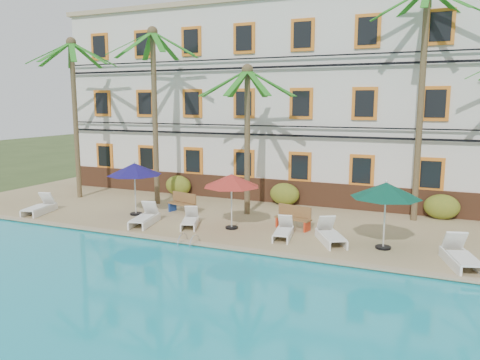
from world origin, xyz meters
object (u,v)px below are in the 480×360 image
at_px(palm_d, 423,75).
at_px(lounger_c, 190,220).
at_px(lounger_a, 40,207).
at_px(lounger_b, 145,218).
at_px(lounger_d, 283,231).
at_px(bench_left, 183,203).
at_px(palm_a, 74,97).
at_px(umbrella_red, 232,181).
at_px(umbrella_blue, 134,169).
at_px(pool_ladder, 189,244).
at_px(palm_c, 247,117).
at_px(lounger_f, 461,256).
at_px(lounger_e, 330,235).
at_px(bench_right, 294,217).
at_px(palm_b, 154,93).
at_px(umbrella_green, 386,191).

xyz_separation_m(palm_d, lounger_c, (-8.41, -4.77, -5.94)).
relative_size(lounger_a, lounger_b, 1.00).
relative_size(lounger_c, lounger_d, 1.00).
xyz_separation_m(lounger_d, bench_left, (-5.51, 1.98, 0.21)).
xyz_separation_m(palm_a, umbrella_red, (10.17, -2.52, -3.39)).
xyz_separation_m(umbrella_blue, umbrella_red, (4.98, -0.41, -0.12)).
distance_m(umbrella_red, pool_ladder, 3.24).
bearing_deg(pool_ladder, palm_c, 88.20).
bearing_deg(lounger_f, palm_d, 106.94).
height_order(umbrella_blue, lounger_c, umbrella_blue).
bearing_deg(lounger_b, lounger_e, 4.17).
bearing_deg(lounger_d, pool_ladder, -143.83).
bearing_deg(palm_d, bench_right, -142.33).
relative_size(palm_b, lounger_a, 4.27).
xyz_separation_m(palm_b, lounger_d, (7.74, -3.21, -5.25)).
bearing_deg(bench_left, bench_right, -5.85).
distance_m(umbrella_green, bench_right, 4.19).
xyz_separation_m(umbrella_green, lounger_e, (-1.86, -0.03, -1.77)).
distance_m(umbrella_green, bench_left, 9.46).
bearing_deg(lounger_b, palm_b, 116.25).
xyz_separation_m(palm_c, umbrella_red, (0.41, -2.60, -2.44)).
distance_m(umbrella_red, lounger_a, 9.41).
xyz_separation_m(lounger_e, pool_ladder, (-4.67, -2.20, -0.29)).
relative_size(palm_a, umbrella_blue, 3.42).
relative_size(palm_a, lounger_e, 4.18).
relative_size(umbrella_blue, lounger_b, 1.20).
bearing_deg(umbrella_blue, pool_ladder, -33.58).
xyz_separation_m(umbrella_blue, lounger_d, (7.31, -0.81, -1.82)).
bearing_deg(lounger_b, lounger_c, 15.10).
bearing_deg(bench_right, lounger_e, -36.61).
xyz_separation_m(palm_c, umbrella_blue, (-4.57, -2.19, -2.32)).
distance_m(umbrella_red, lounger_f, 8.63).
bearing_deg(lounger_a, lounger_f, -0.12).
xyz_separation_m(umbrella_blue, lounger_b, (1.39, -1.29, -1.79)).
bearing_deg(bench_left, lounger_a, -155.74).
bearing_deg(bench_left, umbrella_blue, -147.13).
bearing_deg(palm_b, lounger_d, -22.53).
bearing_deg(pool_ladder, lounger_e, 25.27).
bearing_deg(bench_left, palm_a, 172.36).
bearing_deg(palm_a, pool_ladder, -27.68).
xyz_separation_m(palm_c, lounger_f, (8.79, -3.77, -4.08)).
height_order(umbrella_blue, bench_left, umbrella_blue).
xyz_separation_m(umbrella_blue, umbrella_green, (10.94, -0.70, -0.02)).
xyz_separation_m(umbrella_blue, bench_left, (1.81, 1.17, -1.61)).
height_order(umbrella_blue, lounger_e, umbrella_blue).
distance_m(palm_a, palm_b, 4.77).
xyz_separation_m(palm_d, umbrella_green, (-0.73, -4.68, -4.12)).
distance_m(palm_b, lounger_d, 9.89).
distance_m(palm_d, umbrella_red, 9.06).
relative_size(palm_d, umbrella_blue, 4.03).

